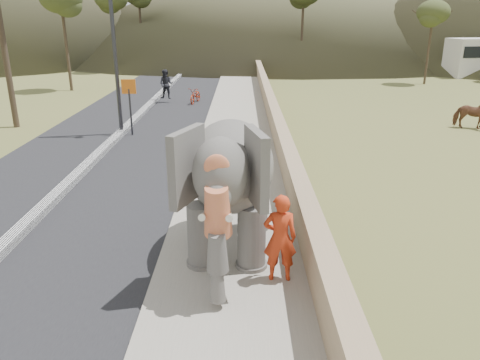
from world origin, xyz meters
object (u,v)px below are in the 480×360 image
object	(u,v)px
cow	(473,114)
elephant_and_man	(231,184)
motorcyclist	(181,90)
lamppost	(119,16)

from	to	relation	value
cow	elephant_and_man	world-z (taller)	elephant_and_man
elephant_and_man	motorcyclist	distance (m)	18.64
cow	motorcyclist	size ratio (longest dim) A/B	0.60
elephant_and_man	motorcyclist	bearing A→B (deg)	100.29
elephant_and_man	cow	bearing A→B (deg)	47.77
cow	motorcyclist	xyz separation A→B (m)	(-14.05, 6.50, 0.10)
cow	motorcyclist	bearing A→B (deg)	80.27
lamppost	motorcyclist	bearing A→B (deg)	79.76
lamppost	cow	bearing A→B (deg)	4.30
lamppost	elephant_and_man	bearing A→B (deg)	-66.17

